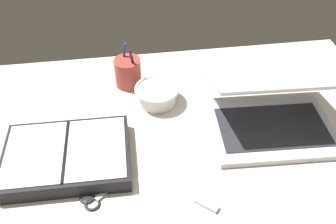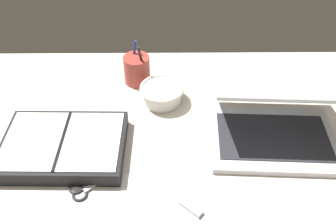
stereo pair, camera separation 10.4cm
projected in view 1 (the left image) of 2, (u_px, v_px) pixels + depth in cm
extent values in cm
cube|color=beige|center=(171.00, 157.00, 102.00)|extent=(140.00, 100.00, 2.00)
cube|color=#B7B7BC|center=(272.00, 129.00, 107.35)|extent=(35.78, 26.59, 1.80)
cube|color=#232328|center=(272.00, 127.00, 106.67)|extent=(31.28, 19.43, 0.24)
cube|color=#B7B7BC|center=(272.00, 81.00, 104.43)|extent=(35.67, 24.45, 11.58)
cube|color=silver|center=(273.00, 82.00, 104.25)|extent=(32.78, 21.86, 10.06)
cylinder|color=silver|center=(157.00, 95.00, 116.05)|extent=(11.84, 11.84, 5.14)
torus|color=silver|center=(157.00, 89.00, 114.32)|extent=(13.93, 13.93, 1.11)
cylinder|color=#9E382D|center=(128.00, 72.00, 121.30)|extent=(8.53, 8.53, 9.49)
cylinder|color=black|center=(134.00, 66.00, 118.35)|extent=(2.60, 3.55, 13.94)
cylinder|color=#233899|center=(124.00, 62.00, 120.84)|extent=(2.62, 1.69, 13.16)
cube|color=black|center=(67.00, 156.00, 97.96)|extent=(32.97, 24.08, 4.37)
cube|color=silver|center=(34.00, 153.00, 95.67)|extent=(15.44, 21.66, 0.30)
cube|color=silver|center=(96.00, 148.00, 97.11)|extent=(15.44, 21.66, 0.30)
cube|color=black|center=(65.00, 150.00, 96.29)|extent=(1.20, 21.39, 0.30)
cube|color=#B7B7BC|center=(110.00, 187.00, 92.55)|extent=(7.73, 7.26, 0.30)
cube|color=#B7B7BC|center=(110.00, 188.00, 92.75)|extent=(9.30, 4.15, 0.30)
torus|color=#232328|center=(92.00, 204.00, 89.31)|extent=(3.90, 3.90, 0.70)
torus|color=#232328|center=(87.00, 197.00, 90.75)|extent=(3.90, 3.90, 0.70)
cube|color=white|center=(177.00, 223.00, 85.71)|extent=(19.02, 28.71, 0.16)
cube|color=#99999E|center=(207.00, 204.00, 89.01)|extent=(5.84, 5.44, 1.00)
cube|color=silver|center=(194.00, 198.00, 90.45)|extent=(1.69, 1.69, 0.60)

